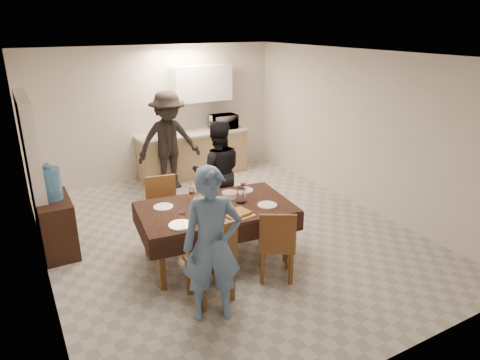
% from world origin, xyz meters
% --- Properties ---
extents(floor, '(5.00, 6.00, 0.02)m').
position_xyz_m(floor, '(0.00, 0.00, 0.00)').
color(floor, '#B2B1AD').
rests_on(floor, ground).
extents(ceiling, '(5.00, 6.00, 0.02)m').
position_xyz_m(ceiling, '(0.00, 0.00, 2.60)').
color(ceiling, white).
rests_on(ceiling, wall_back).
extents(wall_back, '(5.00, 0.02, 2.60)m').
position_xyz_m(wall_back, '(0.00, 3.00, 1.30)').
color(wall_back, silver).
rests_on(wall_back, floor).
extents(wall_front, '(5.00, 0.02, 2.60)m').
position_xyz_m(wall_front, '(0.00, -3.00, 1.30)').
color(wall_front, silver).
rests_on(wall_front, floor).
extents(wall_left, '(0.02, 6.00, 2.60)m').
position_xyz_m(wall_left, '(-2.50, 0.00, 1.30)').
color(wall_left, silver).
rests_on(wall_left, floor).
extents(wall_right, '(0.02, 6.00, 2.60)m').
position_xyz_m(wall_right, '(2.50, 0.00, 1.30)').
color(wall_right, silver).
rests_on(wall_right, floor).
extents(stub_partition, '(0.15, 1.40, 2.10)m').
position_xyz_m(stub_partition, '(-2.42, 1.20, 1.05)').
color(stub_partition, beige).
rests_on(stub_partition, floor).
extents(kitchen_base_cabinet, '(2.20, 0.60, 0.86)m').
position_xyz_m(kitchen_base_cabinet, '(0.60, 2.68, 0.43)').
color(kitchen_base_cabinet, '#9D885E').
rests_on(kitchen_base_cabinet, floor).
extents(kitchen_worktop, '(2.24, 0.64, 0.05)m').
position_xyz_m(kitchen_worktop, '(0.60, 2.68, 0.89)').
color(kitchen_worktop, '#A7A7A2').
rests_on(kitchen_worktop, kitchen_base_cabinet).
extents(upper_cabinet, '(1.20, 0.34, 0.70)m').
position_xyz_m(upper_cabinet, '(0.90, 2.82, 1.85)').
color(upper_cabinet, white).
rests_on(upper_cabinet, wall_back).
extents(dining_table, '(2.06, 1.35, 0.76)m').
position_xyz_m(dining_table, '(-0.46, -0.55, 0.73)').
color(dining_table, black).
rests_on(dining_table, floor).
extents(chair_near_left, '(0.50, 0.50, 0.55)m').
position_xyz_m(chair_near_left, '(-0.91, -1.39, 0.62)').
color(chair_near_left, brown).
rests_on(chair_near_left, floor).
extents(chair_near_right, '(0.58, 0.61, 0.51)m').
position_xyz_m(chair_near_right, '(-0.01, -1.39, 0.57)').
color(chair_near_right, brown).
rests_on(chair_near_right, floor).
extents(chair_far_left, '(0.51, 0.51, 0.52)m').
position_xyz_m(chair_far_left, '(-0.91, 0.11, 0.59)').
color(chair_far_left, brown).
rests_on(chair_far_left, floor).
extents(chair_far_right, '(0.45, 0.45, 0.50)m').
position_xyz_m(chair_far_right, '(-0.01, 0.11, 0.57)').
color(chair_far_right, brown).
rests_on(chair_far_right, floor).
extents(console, '(0.42, 0.85, 0.79)m').
position_xyz_m(console, '(-2.28, 0.68, 0.39)').
color(console, black).
rests_on(console, floor).
extents(water_jug, '(0.29, 0.29, 0.43)m').
position_xyz_m(water_jug, '(-2.28, 0.68, 1.00)').
color(water_jug, '#4885BB').
rests_on(water_jug, console).
extents(wine_bottle, '(0.07, 0.07, 0.30)m').
position_xyz_m(wine_bottle, '(-0.51, -0.50, 0.91)').
color(wine_bottle, black).
rests_on(wine_bottle, dining_table).
extents(water_pitcher, '(0.13, 0.13, 0.20)m').
position_xyz_m(water_pitcher, '(-0.11, -0.60, 0.86)').
color(water_pitcher, white).
rests_on(water_pitcher, dining_table).
extents(savoury_tart, '(0.43, 0.36, 0.05)m').
position_xyz_m(savoury_tart, '(-0.36, -0.93, 0.79)').
color(savoury_tart, '#BA7F36').
rests_on(savoury_tart, dining_table).
extents(salad_bowl, '(0.20, 0.20, 0.08)m').
position_xyz_m(salad_bowl, '(-0.16, -0.37, 0.80)').
color(salad_bowl, white).
rests_on(salad_bowl, dining_table).
extents(mushroom_dish, '(0.22, 0.22, 0.04)m').
position_xyz_m(mushroom_dish, '(-0.51, -0.27, 0.78)').
color(mushroom_dish, white).
rests_on(mushroom_dish, dining_table).
extents(wine_glass_a, '(0.09, 0.09, 0.19)m').
position_xyz_m(wine_glass_a, '(-1.01, -0.80, 0.86)').
color(wine_glass_a, white).
rests_on(wine_glass_a, dining_table).
extents(wine_glass_b, '(0.08, 0.08, 0.17)m').
position_xyz_m(wine_glass_b, '(0.09, -0.30, 0.85)').
color(wine_glass_b, white).
rests_on(wine_glass_b, dining_table).
extents(wine_glass_c, '(0.09, 0.09, 0.20)m').
position_xyz_m(wine_glass_c, '(-0.66, -0.25, 0.86)').
color(wine_glass_c, white).
rests_on(wine_glass_c, dining_table).
extents(plate_near_left, '(0.29, 0.29, 0.02)m').
position_xyz_m(plate_near_left, '(-1.06, -0.85, 0.77)').
color(plate_near_left, white).
rests_on(plate_near_left, dining_table).
extents(plate_near_right, '(0.25, 0.25, 0.01)m').
position_xyz_m(plate_near_right, '(0.14, -0.85, 0.77)').
color(plate_near_right, white).
rests_on(plate_near_right, dining_table).
extents(plate_far_left, '(0.25, 0.25, 0.01)m').
position_xyz_m(plate_far_left, '(-1.06, -0.25, 0.77)').
color(plate_far_left, white).
rests_on(plate_far_left, dining_table).
extents(plate_far_right, '(0.24, 0.24, 0.01)m').
position_xyz_m(plate_far_right, '(0.14, -0.25, 0.77)').
color(plate_far_right, white).
rests_on(plate_far_right, dining_table).
extents(microwave, '(0.53, 0.36, 0.29)m').
position_xyz_m(microwave, '(1.31, 2.68, 1.06)').
color(microwave, white).
rests_on(microwave, kitchen_worktop).
extents(person_near, '(0.72, 0.60, 1.69)m').
position_xyz_m(person_near, '(-1.01, -1.60, 0.85)').
color(person_near, '#5B7DA7').
rests_on(person_near, floor).
extents(person_far, '(0.95, 0.84, 1.62)m').
position_xyz_m(person_far, '(0.09, 0.50, 0.81)').
color(person_far, black).
rests_on(person_far, floor).
extents(person_kitchen, '(1.19, 0.69, 1.85)m').
position_xyz_m(person_kitchen, '(-0.07, 2.23, 0.92)').
color(person_kitchen, black).
rests_on(person_kitchen, floor).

